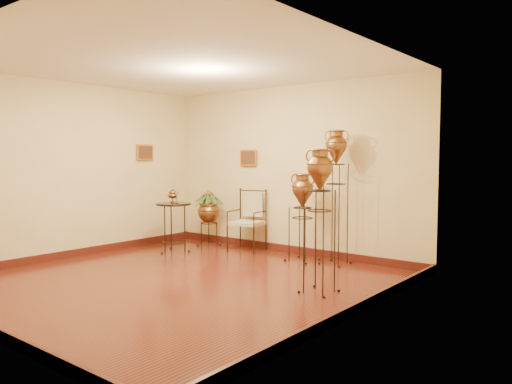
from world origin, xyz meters
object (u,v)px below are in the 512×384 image
Objects in this scene: amphora_tall at (336,195)px; side_table at (174,226)px; amphora_mid at (320,220)px; planter_urn at (209,209)px; armchair at (247,220)px.

amphora_tall is 1.93× the size of side_table.
amphora_mid reaches higher than planter_urn.
amphora_mid is at bearing -24.91° from planter_urn.
amphora_mid is 1.64× the size of side_table.
planter_urn reaches higher than armchair.
planter_urn is at bearing 168.16° from armchair.
armchair is 1.25m from side_table.
armchair is at bearing 180.00° from amphora_tall.
amphora_tall is 1.95× the size of armchair.
side_table is at bearing -148.36° from armchair.
amphora_tall reaches higher than side_table.
amphora_tall is at bearing 18.05° from side_table.
planter_urn is 0.89m from side_table.
planter_urn is (-3.28, 1.52, -0.22)m from amphora_mid.
amphora_mid reaches higher than armchair.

